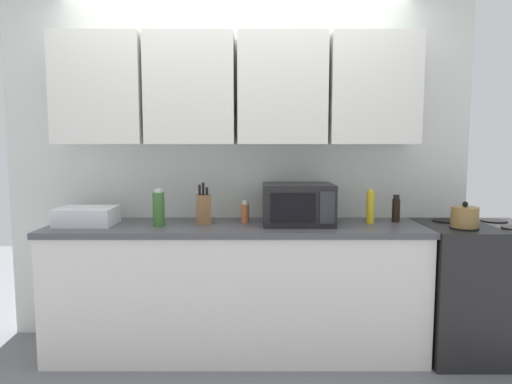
# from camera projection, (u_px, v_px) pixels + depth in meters

# --- Properties ---
(wall_back_with_cabinets) EXTENTS (3.42, 0.38, 2.60)m
(wall_back_with_cabinets) POSITION_uv_depth(u_px,v_px,m) (236.00, 126.00, 3.24)
(wall_back_with_cabinets) COLOR silver
(wall_back_with_cabinets) RESTS_ON ground_plane
(counter_run) EXTENTS (2.55, 0.63, 0.90)m
(counter_run) POSITION_uv_depth(u_px,v_px,m) (235.00, 288.00, 3.13)
(counter_run) COLOR white
(counter_run) RESTS_ON ground_plane
(stove_range) EXTENTS (0.76, 0.64, 0.91)m
(stove_range) POSITION_uv_depth(u_px,v_px,m) (475.00, 289.00, 3.11)
(stove_range) COLOR black
(stove_range) RESTS_ON ground_plane
(kettle) EXTENTS (0.17, 0.17, 0.17)m
(kettle) POSITION_uv_depth(u_px,v_px,m) (463.00, 217.00, 2.92)
(kettle) COLOR olive
(kettle) RESTS_ON stove_range
(microwave) EXTENTS (0.48, 0.37, 0.28)m
(microwave) POSITION_uv_depth(u_px,v_px,m) (297.00, 204.00, 3.09)
(microwave) COLOR black
(microwave) RESTS_ON counter_run
(dish_rack) EXTENTS (0.38, 0.30, 0.12)m
(dish_rack) POSITION_uv_depth(u_px,v_px,m) (86.00, 216.00, 3.07)
(dish_rack) COLOR silver
(dish_rack) RESTS_ON counter_run
(knife_block) EXTENTS (0.11, 0.13, 0.29)m
(knife_block) POSITION_uv_depth(u_px,v_px,m) (203.00, 209.00, 3.12)
(knife_block) COLOR brown
(knife_block) RESTS_ON counter_run
(bottle_green_oil) EXTENTS (0.08, 0.08, 0.25)m
(bottle_green_oil) POSITION_uv_depth(u_px,v_px,m) (157.00, 209.00, 3.02)
(bottle_green_oil) COLOR #386B2D
(bottle_green_oil) RESTS_ON counter_run
(bottle_yellow_mustard) EXTENTS (0.05, 0.05, 0.24)m
(bottle_yellow_mustard) POSITION_uv_depth(u_px,v_px,m) (369.00, 207.00, 3.12)
(bottle_yellow_mustard) COLOR gold
(bottle_yellow_mustard) RESTS_ON counter_run
(bottle_spice_jar) EXTENTS (0.06, 0.06, 0.16)m
(bottle_spice_jar) POSITION_uv_depth(u_px,v_px,m) (244.00, 212.00, 3.16)
(bottle_spice_jar) COLOR #BC6638
(bottle_spice_jar) RESTS_ON counter_run
(bottle_soy_dark) EXTENTS (0.06, 0.06, 0.19)m
(bottle_soy_dark) POSITION_uv_depth(u_px,v_px,m) (395.00, 209.00, 3.19)
(bottle_soy_dark) COLOR black
(bottle_soy_dark) RESTS_ON counter_run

